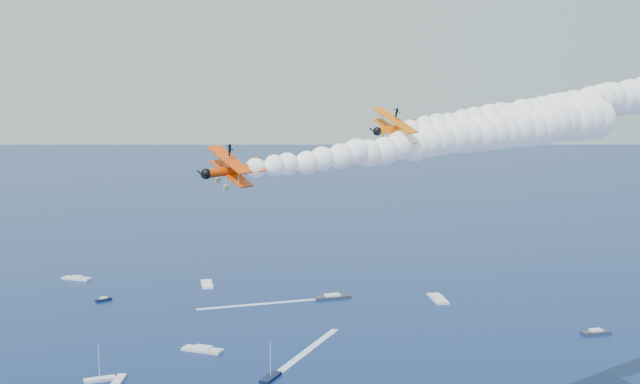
{
  "coord_description": "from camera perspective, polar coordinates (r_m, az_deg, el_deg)",
  "views": [
    {
      "loc": [
        2.62,
        -84.1,
        65.76
      ],
      "look_at": [
        1.96,
        23.99,
        52.16
      ],
      "focal_mm": 44.78,
      "sensor_mm": 36.0,
      "label": 1
    }
  ],
  "objects": [
    {
      "name": "smoke_trail_trail",
      "position": [
        120.71,
        9.15,
        3.71
      ],
      "size": [
        74.89,
        68.48,
        12.67
      ],
      "primitive_type": null,
      "rotation": [
        0.0,
        0.0,
        3.7
      ],
      "color": "white"
    },
    {
      "name": "boat_wakes",
      "position": [
        229.88,
        -2.84,
        -9.45
      ],
      "size": [
        43.35,
        68.79,
        0.04
      ],
      "color": "white",
      "rests_on": "ground"
    },
    {
      "name": "smoke_trail_lead",
      "position": [
        141.82,
        16.62,
        5.82
      ],
      "size": [
        74.97,
        70.75,
        12.67
      ],
      "primitive_type": null,
      "rotation": [
        0.0,
        0.0,
        3.75
      ],
      "color": "white"
    },
    {
      "name": "spectator_boats",
      "position": [
        201.61,
        -3.85,
        -11.78
      ],
      "size": [
        226.79,
        176.89,
        0.7
      ],
      "color": "black",
      "rests_on": "ground"
    },
    {
      "name": "biplane_lead",
      "position": [
        116.59,
        5.44,
        4.51
      ],
      "size": [
        12.08,
        12.81,
        8.8
      ],
      "primitive_type": null,
      "rotation": [
        -0.4,
        0.07,
        3.75
      ],
      "color": "#E86204"
    },
    {
      "name": "biplane_trail",
      "position": [
        101.33,
        -6.24,
        1.55
      ],
      "size": [
        12.64,
        13.62,
        8.76
      ],
      "primitive_type": null,
      "rotation": [
        -0.3,
        0.07,
        3.7
      ],
      "color": "#D93A04"
    }
  ]
}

